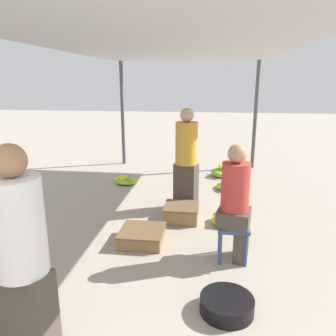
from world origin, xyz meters
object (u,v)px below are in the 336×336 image
object	(u,v)px
vendor_seated	(236,202)
banana_pile_right_0	(231,185)
vendor_foreground	(22,260)
crate_near	(181,213)
crate_mid	(142,236)
basin_black	(227,305)
banana_pile_left_0	(19,295)
banana_pile_right_1	(228,218)
banana_pile_right_2	(222,172)
shopper_walking_mid	(186,158)
banana_pile_left_1	(126,180)
stool	(233,232)

from	to	relation	value
vendor_seated	banana_pile_right_0	size ratio (longest dim) A/B	2.18
vendor_foreground	crate_near	world-z (taller)	vendor_foreground
banana_pile_right_0	crate_mid	size ratio (longest dim) A/B	1.13
basin_black	vendor_foreground	bearing A→B (deg)	-152.07
banana_pile_left_0	basin_black	bearing A→B (deg)	2.76
banana_pile_right_1	banana_pile_right_2	bearing A→B (deg)	90.11
vendor_seated	basin_black	bearing A→B (deg)	-97.09
basin_black	crate_mid	distance (m)	1.51
banana_pile_right_2	shopper_walking_mid	xyz separation A→B (m)	(-0.62, -1.90, 0.72)
vendor_foreground	banana_pile_left_1	bearing A→B (deg)	95.67
banana_pile_right_2	shopper_walking_mid	bearing A→B (deg)	-108.20
banana_pile_right_0	banana_pile_left_1	bearing A→B (deg)	177.96
basin_black	banana_pile_left_0	bearing A→B (deg)	-177.24
banana_pile_left_0	banana_pile_left_1	distance (m)	3.53
stool	banana_pile_left_1	distance (m)	3.17
vendor_seated	basin_black	distance (m)	1.09
stool	crate_mid	distance (m)	1.13
banana_pile_left_1	banana_pile_right_1	world-z (taller)	banana_pile_right_1
banana_pile_right_2	banana_pile_right_1	bearing A→B (deg)	-89.89
banana_pile_right_0	banana_pile_right_1	bearing A→B (deg)	-94.90
crate_near	crate_mid	xyz separation A→B (m)	(-0.42, -0.74, -0.03)
basin_black	crate_near	bearing A→B (deg)	106.66
basin_black	shopper_walking_mid	size ratio (longest dim) A/B	0.30
vendor_seated	basin_black	world-z (taller)	vendor_seated
banana_pile_right_1	crate_near	xyz separation A→B (m)	(-0.66, 0.05, 0.03)
crate_near	basin_black	bearing A→B (deg)	-73.34
banana_pile_left_0	banana_pile_left_1	bearing A→B (deg)	88.54
banana_pile_right_0	banana_pile_right_2	distance (m)	0.86
crate_mid	banana_pile_left_0	bearing A→B (deg)	-125.55
banana_pile_right_0	banana_pile_right_2	xyz separation A→B (m)	(-0.14, 0.85, 0.00)
vendor_seated	banana_pile_right_2	world-z (taller)	vendor_seated
stool	crate_mid	world-z (taller)	stool
vendor_seated	banana_pile_right_1	distance (m)	1.11
crate_mid	banana_pile_right_1	bearing A→B (deg)	32.45
banana_pile_left_1	banana_pile_right_2	bearing A→B (deg)	22.63
basin_black	crate_mid	bearing A→B (deg)	130.57
banana_pile_right_1	banana_pile_right_2	size ratio (longest dim) A/B	0.97
banana_pile_left_1	shopper_walking_mid	bearing A→B (deg)	-42.14
basin_black	banana_pile_left_0	world-z (taller)	banana_pile_left_0
banana_pile_left_0	banana_pile_right_1	distance (m)	2.74
banana_pile_left_0	crate_near	xyz separation A→B (m)	(1.30, 1.97, 0.05)
banana_pile_right_0	crate_mid	world-z (taller)	banana_pile_right_0
stool	basin_black	world-z (taller)	stool
vendor_seated	banana_pile_left_0	xyz separation A→B (m)	(-1.98, -0.99, -0.62)
banana_pile_right_2	vendor_foreground	bearing A→B (deg)	-106.39
stool	basin_black	xyz separation A→B (m)	(-0.09, -0.89, -0.26)
stool	banana_pile_right_0	bearing A→B (deg)	86.95
banana_pile_left_0	banana_pile_left_1	size ratio (longest dim) A/B	0.98
basin_black	shopper_walking_mid	distance (m)	2.49
stool	vendor_seated	bearing A→B (deg)	12.23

